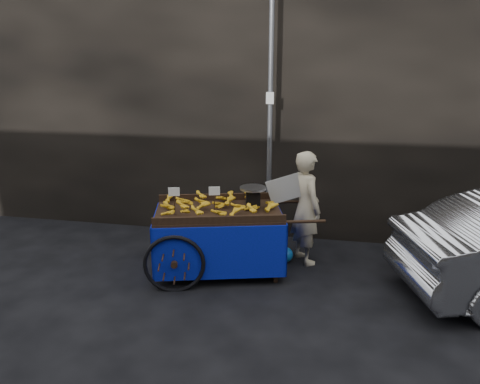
# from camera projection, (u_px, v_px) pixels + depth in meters

# --- Properties ---
(ground) EXTENTS (80.00, 80.00, 0.00)m
(ground) POSITION_uv_depth(u_px,v_px,m) (235.00, 274.00, 6.74)
(ground) COLOR black
(ground) RESTS_ON ground
(building_wall) EXTENTS (13.50, 2.00, 5.00)m
(building_wall) POSITION_uv_depth(u_px,v_px,m) (285.00, 86.00, 8.40)
(building_wall) COLOR black
(building_wall) RESTS_ON ground
(street_pole) EXTENTS (0.12, 0.10, 4.00)m
(street_pole) POSITION_uv_depth(u_px,v_px,m) (270.00, 123.00, 7.34)
(street_pole) COLOR slate
(street_pole) RESTS_ON ground
(banana_cart) EXTENTS (2.65, 1.70, 1.33)m
(banana_cart) POSITION_uv_depth(u_px,v_px,m) (214.00, 217.00, 6.65)
(banana_cart) COLOR black
(banana_cart) RESTS_ON ground
(vendor) EXTENTS (0.95, 0.75, 1.71)m
(vendor) POSITION_uv_depth(u_px,v_px,m) (306.00, 207.00, 6.95)
(vendor) COLOR beige
(vendor) RESTS_ON ground
(plastic_bag) EXTENTS (0.28, 0.22, 0.25)m
(plastic_bag) POSITION_uv_depth(u_px,v_px,m) (284.00, 254.00, 7.10)
(plastic_bag) COLOR #1863B6
(plastic_bag) RESTS_ON ground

